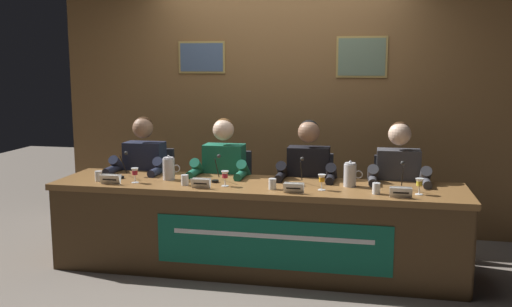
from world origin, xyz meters
The scene contains 29 objects.
ground_plane centered at (0.00, 0.00, 0.00)m, with size 12.00×12.00×0.00m, color #70665B.
wall_back_panelled centered at (0.00, 1.23, 1.30)m, with size 4.55×0.14×2.60m.
conference_table centered at (0.00, -0.11, 0.50)m, with size 3.35×0.74×0.72m.
chair_far_left centered at (-1.15, 0.55, 0.43)m, with size 0.44×0.45×0.89m.
panelist_far_left centered at (-1.15, 0.36, 0.70)m, with size 0.51×0.48×1.21m.
nameplate_far_left centered at (-1.16, -0.25, 0.76)m, with size 0.17×0.06×0.08m.
juice_glass_far_left centered at (-0.98, -0.16, 0.81)m, with size 0.06×0.06×0.12m.
water_cup_far_left centered at (-1.31, -0.16, 0.76)m, with size 0.06×0.06×0.08m.
microphone_far_left centered at (-1.18, 0.02, 0.80)m, with size 0.06×0.17×0.22m.
chair_center_left centered at (-0.38, 0.55, 0.43)m, with size 0.44×0.45×0.89m.
panelist_center_left centered at (-0.38, 0.36, 0.70)m, with size 0.51×0.48×1.21m.
nameplate_center_left centered at (-0.39, -0.25, 0.76)m, with size 0.15×0.06×0.08m.
juice_glass_center_left centered at (-0.22, -0.14, 0.81)m, with size 0.06×0.06×0.12m.
water_cup_center_left centered at (-0.55, -0.17, 0.76)m, with size 0.06×0.06×0.08m.
microphone_center_left centered at (-0.34, 0.02, 0.80)m, with size 0.06×0.17×0.22m.
chair_center_right centered at (0.38, 0.55, 0.43)m, with size 0.44×0.45×0.89m.
panelist_center_right centered at (0.38, 0.36, 0.70)m, with size 0.51×0.48×1.21m.
nameplate_center_right centered at (0.35, -0.27, 0.76)m, with size 0.15×0.06×0.08m.
juice_glass_center_right centered at (0.55, -0.13, 0.81)m, with size 0.06×0.06×0.12m.
water_cup_center_right centered at (0.17, -0.18, 0.76)m, with size 0.06×0.06×0.08m.
microphone_center_right centered at (0.36, 0.03, 0.80)m, with size 0.06×0.17×0.22m.
chair_far_right centered at (1.15, 0.55, 0.43)m, with size 0.44×0.45×0.89m.
panelist_far_right centered at (1.15, 0.36, 0.70)m, with size 0.51×0.48×1.21m.
nameplate_far_right centered at (1.14, -0.27, 0.76)m, with size 0.16×0.06×0.08m.
juice_glass_far_right centered at (1.27, -0.14, 0.81)m, with size 0.06×0.06×0.12m.
water_cup_far_right centered at (0.96, -0.18, 0.76)m, with size 0.06×0.06×0.08m.
microphone_far_right centered at (1.16, -0.01, 0.80)m, with size 0.06×0.17×0.22m.
water_pitcher_left_side centered at (-0.75, 0.01, 0.82)m, with size 0.15×0.10×0.21m.
water_pitcher_right_side centered at (0.76, 0.05, 0.82)m, with size 0.15×0.10×0.21m.
Camera 1 is at (0.90, -4.42, 1.69)m, focal length 39.60 mm.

